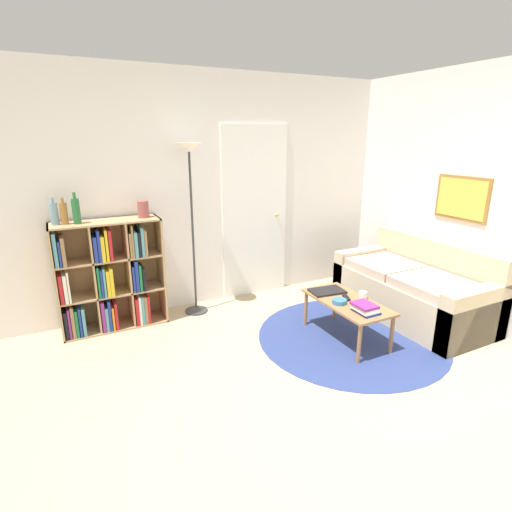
{
  "coord_description": "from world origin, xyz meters",
  "views": [
    {
      "loc": [
        -1.69,
        -1.81,
        1.92
      ],
      "look_at": [
        -0.1,
        1.34,
        0.85
      ],
      "focal_mm": 28.0,
      "sensor_mm": 36.0,
      "label": 1
    }
  ],
  "objects_px": {
    "bottle_right": "(76,211)",
    "vase_on_shelf": "(143,209)",
    "coffee_table": "(347,305)",
    "bottle_middle": "(64,213)",
    "bowl": "(339,301)",
    "floor_lamp": "(190,174)",
    "laptop": "(327,291)",
    "couch": "(415,290)",
    "cup": "(363,295)",
    "bookshelf": "(109,278)",
    "bottle_left": "(54,213)"
  },
  "relations": [
    {
      "from": "couch",
      "to": "bottle_right",
      "type": "distance_m",
      "value": 3.59
    },
    {
      "from": "floor_lamp",
      "to": "vase_on_shelf",
      "type": "bearing_deg",
      "value": 175.83
    },
    {
      "from": "couch",
      "to": "cup",
      "type": "relative_size",
      "value": 21.29
    },
    {
      "from": "bookshelf",
      "to": "coffee_table",
      "type": "relative_size",
      "value": 1.23
    },
    {
      "from": "bookshelf",
      "to": "cup",
      "type": "xyz_separation_m",
      "value": [
        2.16,
        -1.33,
        -0.1
      ]
    },
    {
      "from": "coffee_table",
      "to": "bottle_left",
      "type": "bearing_deg",
      "value": 151.45
    },
    {
      "from": "coffee_table",
      "to": "bottle_middle",
      "type": "distance_m",
      "value": 2.8
    },
    {
      "from": "coffee_table",
      "to": "cup",
      "type": "bearing_deg",
      "value": -12.61
    },
    {
      "from": "vase_on_shelf",
      "to": "coffee_table",
      "type": "bearing_deg",
      "value": -38.94
    },
    {
      "from": "coffee_table",
      "to": "bottle_right",
      "type": "relative_size",
      "value": 3.09
    },
    {
      "from": "cup",
      "to": "bottle_left",
      "type": "height_order",
      "value": "bottle_left"
    },
    {
      "from": "floor_lamp",
      "to": "bookshelf",
      "type": "bearing_deg",
      "value": 177.79
    },
    {
      "from": "coffee_table",
      "to": "bottle_left",
      "type": "height_order",
      "value": "bottle_left"
    },
    {
      "from": "bottle_right",
      "to": "vase_on_shelf",
      "type": "bearing_deg",
      "value": 2.49
    },
    {
      "from": "bottle_left",
      "to": "bottle_right",
      "type": "distance_m",
      "value": 0.19
    },
    {
      "from": "coffee_table",
      "to": "couch",
      "type": "bearing_deg",
      "value": 5.52
    },
    {
      "from": "laptop",
      "to": "bottle_right",
      "type": "distance_m",
      "value": 2.54
    },
    {
      "from": "bottle_middle",
      "to": "bottle_right",
      "type": "relative_size",
      "value": 0.85
    },
    {
      "from": "bowl",
      "to": "bottle_middle",
      "type": "xyz_separation_m",
      "value": [
        -2.22,
        1.31,
        0.81
      ]
    },
    {
      "from": "laptop",
      "to": "bottle_left",
      "type": "height_order",
      "value": "bottle_left"
    },
    {
      "from": "vase_on_shelf",
      "to": "cup",
      "type": "bearing_deg",
      "value": -37.05
    },
    {
      "from": "laptop",
      "to": "bottle_middle",
      "type": "relative_size",
      "value": 1.44
    },
    {
      "from": "bookshelf",
      "to": "bottle_right",
      "type": "bearing_deg",
      "value": -173.35
    },
    {
      "from": "coffee_table",
      "to": "laptop",
      "type": "xyz_separation_m",
      "value": [
        -0.04,
        0.27,
        0.06
      ]
    },
    {
      "from": "bowl",
      "to": "floor_lamp",
      "type": "bearing_deg",
      "value": 128.08
    },
    {
      "from": "laptop",
      "to": "cup",
      "type": "bearing_deg",
      "value": -57.23
    },
    {
      "from": "bookshelf",
      "to": "vase_on_shelf",
      "type": "relative_size",
      "value": 6.71
    },
    {
      "from": "cup",
      "to": "bottle_right",
      "type": "xyz_separation_m",
      "value": [
        -2.38,
        1.3,
        0.81
      ]
    },
    {
      "from": "couch",
      "to": "bottle_middle",
      "type": "bearing_deg",
      "value": 160.45
    },
    {
      "from": "coffee_table",
      "to": "laptop",
      "type": "distance_m",
      "value": 0.28
    },
    {
      "from": "coffee_table",
      "to": "vase_on_shelf",
      "type": "relative_size",
      "value": 5.44
    },
    {
      "from": "laptop",
      "to": "cup",
      "type": "relative_size",
      "value": 4.62
    },
    {
      "from": "couch",
      "to": "vase_on_shelf",
      "type": "bearing_deg",
      "value": 155.61
    },
    {
      "from": "bottle_middle",
      "to": "bottle_right",
      "type": "height_order",
      "value": "bottle_right"
    },
    {
      "from": "bottle_left",
      "to": "bottle_middle",
      "type": "xyz_separation_m",
      "value": [
        0.08,
        -0.02,
        -0.0
      ]
    },
    {
      "from": "bookshelf",
      "to": "bowl",
      "type": "height_order",
      "value": "bookshelf"
    },
    {
      "from": "couch",
      "to": "bottle_middle",
      "type": "xyz_separation_m",
      "value": [
        -3.36,
        1.19,
        0.94
      ]
    },
    {
      "from": "laptop",
      "to": "bottle_right",
      "type": "bearing_deg",
      "value": 155.44
    },
    {
      "from": "laptop",
      "to": "bowl",
      "type": "height_order",
      "value": "bowl"
    },
    {
      "from": "couch",
      "to": "bottle_right",
      "type": "relative_size",
      "value": 5.66
    },
    {
      "from": "floor_lamp",
      "to": "bowl",
      "type": "distance_m",
      "value": 1.97
    },
    {
      "from": "floor_lamp",
      "to": "coffee_table",
      "type": "relative_size",
      "value": 2.03
    },
    {
      "from": "laptop",
      "to": "bottle_left",
      "type": "bearing_deg",
      "value": 156.31
    },
    {
      "from": "couch",
      "to": "laptop",
      "type": "bearing_deg",
      "value": 170.97
    },
    {
      "from": "bookshelf",
      "to": "couch",
      "type": "distance_m",
      "value": 3.27
    },
    {
      "from": "bookshelf",
      "to": "cup",
      "type": "distance_m",
      "value": 2.54
    },
    {
      "from": "bottle_left",
      "to": "bottle_middle",
      "type": "bearing_deg",
      "value": -11.89
    },
    {
      "from": "laptop",
      "to": "bottle_middle",
      "type": "height_order",
      "value": "bottle_middle"
    },
    {
      "from": "bottle_middle",
      "to": "cup",
      "type": "bearing_deg",
      "value": -28.12
    },
    {
      "from": "coffee_table",
      "to": "vase_on_shelf",
      "type": "height_order",
      "value": "vase_on_shelf"
    }
  ]
}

